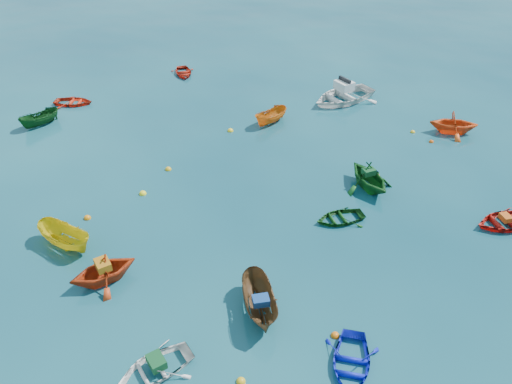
# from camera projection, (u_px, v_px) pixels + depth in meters

# --- Properties ---
(ground) EXTENTS (160.00, 160.00, 0.00)m
(ground) POSITION_uv_depth(u_px,v_px,m) (234.00, 263.00, 22.17)
(ground) COLOR #093343
(ground) RESTS_ON ground
(dinghy_white_near) EXTENTS (3.38, 3.36, 0.58)m
(dinghy_white_near) POSITION_uv_depth(u_px,v_px,m) (155.00, 371.00, 17.69)
(dinghy_white_near) COLOR silver
(dinghy_white_near) RESTS_ON ground
(sampan_brown_mid) EXTENTS (2.36, 3.49, 1.26)m
(sampan_brown_mid) POSITION_uv_depth(u_px,v_px,m) (260.00, 311.00, 19.91)
(sampan_brown_mid) COLOR brown
(sampan_brown_mid) RESTS_ON ground
(dinghy_blue_se) EXTENTS (2.07, 2.86, 0.58)m
(dinghy_blue_se) POSITION_uv_depth(u_px,v_px,m) (350.00, 366.00, 17.85)
(dinghy_blue_se) COLOR #0F1BC1
(dinghy_blue_se) RESTS_ON ground
(dinghy_orange_w) EXTENTS (3.67, 3.65, 1.47)m
(dinghy_orange_w) POSITION_uv_depth(u_px,v_px,m) (105.00, 281.00, 21.29)
(dinghy_orange_w) COLOR #C03712
(dinghy_orange_w) RESTS_ON ground
(sampan_yellow_mid) EXTENTS (3.38, 2.25, 1.22)m
(sampan_yellow_mid) POSITION_uv_depth(u_px,v_px,m) (68.00, 246.00, 23.10)
(sampan_yellow_mid) COLOR yellow
(sampan_yellow_mid) RESTS_ON ground
(dinghy_green_e) EXTENTS (3.02, 2.72, 0.51)m
(dinghy_green_e) POSITION_uv_depth(u_px,v_px,m) (340.00, 220.00, 24.66)
(dinghy_green_e) COLOR #0F4111
(dinghy_green_e) RESTS_ON ground
(dinghy_red_nw) EXTENTS (2.93, 2.28, 0.56)m
(dinghy_red_nw) POSITION_uv_depth(u_px,v_px,m) (74.00, 104.00, 35.41)
(dinghy_red_nw) COLOR red
(dinghy_red_nw) RESTS_ON ground
(sampan_orange_n) EXTENTS (2.38, 2.85, 1.06)m
(sampan_orange_n) POSITION_uv_depth(u_px,v_px,m) (271.00, 123.00, 33.06)
(sampan_orange_n) COLOR orange
(sampan_orange_n) RESTS_ON ground
(dinghy_green_n) EXTENTS (3.90, 4.02, 1.61)m
(dinghy_green_n) POSITION_uv_depth(u_px,v_px,m) (367.00, 187.00, 26.97)
(dinghy_green_n) COLOR #13541A
(dinghy_green_n) RESTS_ON ground
(dinghy_red_ne) EXTENTS (3.74, 3.30, 0.64)m
(dinghy_red_ne) POSITION_uv_depth(u_px,v_px,m) (505.00, 225.00, 24.38)
(dinghy_red_ne) COLOR #AB150E
(dinghy_red_ne) RESTS_ON ground
(dinghy_red_far) EXTENTS (2.83, 3.17, 0.54)m
(dinghy_red_far) POSITION_uv_depth(u_px,v_px,m) (184.00, 74.00, 39.84)
(dinghy_red_far) COLOR #B31F0E
(dinghy_red_far) RESTS_ON ground
(dinghy_orange_far) EXTENTS (3.09, 2.70, 1.56)m
(dinghy_orange_far) POSITION_uv_depth(u_px,v_px,m) (451.00, 133.00, 31.99)
(dinghy_orange_far) COLOR #E94D15
(dinghy_orange_far) RESTS_ON ground
(sampan_green_far) EXTENTS (2.30, 2.81, 1.04)m
(sampan_green_far) POSITION_uv_depth(u_px,v_px,m) (41.00, 125.00, 32.82)
(sampan_green_far) COLOR #0F4115
(sampan_green_far) RESTS_ON ground
(motorboat_white) EXTENTS (6.04, 6.03, 1.63)m
(motorboat_white) POSITION_uv_depth(u_px,v_px,m) (342.00, 101.00, 35.86)
(motorboat_white) COLOR silver
(motorboat_white) RESTS_ON ground
(tarp_green_a) EXTENTS (0.88, 0.88, 0.34)m
(tarp_green_a) POSITION_uv_depth(u_px,v_px,m) (156.00, 362.00, 17.47)
(tarp_green_a) COLOR #124A23
(tarp_green_a) RESTS_ON dinghy_white_near
(tarp_blue_a) EXTENTS (0.78, 0.69, 0.31)m
(tarp_blue_a) POSITION_uv_depth(u_px,v_px,m) (261.00, 301.00, 19.34)
(tarp_blue_a) COLOR navy
(tarp_blue_a) RESTS_ON sampan_brown_mid
(tarp_orange_a) EXTENTS (0.91, 0.92, 0.36)m
(tarp_orange_a) POSITION_uv_depth(u_px,v_px,m) (103.00, 265.00, 20.79)
(tarp_orange_a) COLOR #B36912
(tarp_orange_a) RESTS_ON dinghy_orange_w
(tarp_green_b) EXTENTS (0.81, 0.77, 0.31)m
(tarp_green_b) POSITION_uv_depth(u_px,v_px,m) (369.00, 172.00, 26.48)
(tarp_green_b) COLOR #124A21
(tarp_green_b) RESTS_ON dinghy_green_n
(tarp_orange_b) EXTENTS (0.62, 0.69, 0.27)m
(tarp_orange_b) POSITION_uv_depth(u_px,v_px,m) (506.00, 218.00, 24.10)
(tarp_orange_b) COLOR #C85014
(tarp_orange_b) RESTS_ON dinghy_red_ne
(buoy_ye_a) EXTENTS (0.33, 0.33, 0.33)m
(buoy_ye_a) POSITION_uv_depth(u_px,v_px,m) (241.00, 382.00, 17.34)
(buoy_ye_a) COLOR gold
(buoy_ye_a) RESTS_ON ground
(buoy_or_b) EXTENTS (0.33, 0.33, 0.33)m
(buoy_or_b) POSITION_uv_depth(u_px,v_px,m) (335.00, 336.00, 18.93)
(buoy_or_b) COLOR orange
(buoy_or_b) RESTS_ON ground
(buoy_ye_b) EXTENTS (0.39, 0.39, 0.39)m
(buoy_ye_b) POSITION_uv_depth(u_px,v_px,m) (143.00, 194.00, 26.47)
(buoy_ye_b) COLOR yellow
(buoy_ye_b) RESTS_ON ground
(buoy_or_c) EXTENTS (0.36, 0.36, 0.36)m
(buoy_or_c) POSITION_uv_depth(u_px,v_px,m) (87.00, 218.00, 24.78)
(buoy_or_c) COLOR orange
(buoy_or_c) RESTS_ON ground
(buoy_ye_c) EXTENTS (0.38, 0.38, 0.38)m
(buoy_ye_c) POSITION_uv_depth(u_px,v_px,m) (230.00, 131.00, 32.15)
(buoy_ye_c) COLOR yellow
(buoy_ye_c) RESTS_ON ground
(buoy_or_d) EXTENTS (0.33, 0.33, 0.33)m
(buoy_or_d) POSITION_uv_depth(u_px,v_px,m) (377.00, 176.00, 27.86)
(buoy_or_d) COLOR orange
(buoy_or_d) RESTS_ON ground
(buoy_ye_d) EXTENTS (0.36, 0.36, 0.36)m
(buoy_ye_d) POSITION_uv_depth(u_px,v_px,m) (168.00, 170.00, 28.41)
(buoy_ye_d) COLOR gold
(buoy_ye_d) RESTS_ON ground
(buoy_or_e) EXTENTS (0.30, 0.30, 0.30)m
(buoy_or_e) POSITION_uv_depth(u_px,v_px,m) (431.00, 142.00, 31.00)
(buoy_or_e) COLOR #DE4F0C
(buoy_or_e) RESTS_ON ground
(buoy_ye_e) EXTENTS (0.30, 0.30, 0.30)m
(buoy_ye_e) POSITION_uv_depth(u_px,v_px,m) (413.00, 132.00, 32.01)
(buoy_ye_e) COLOR yellow
(buoy_ye_e) RESTS_ON ground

